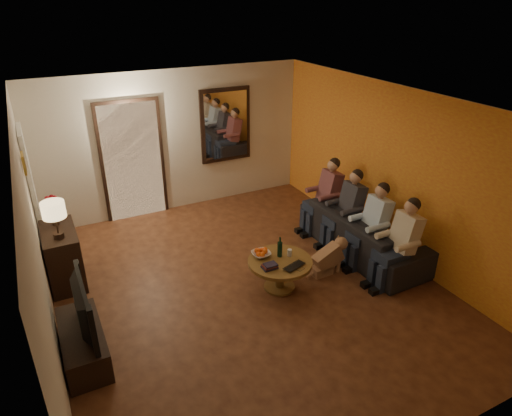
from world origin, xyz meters
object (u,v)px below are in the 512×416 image
person_b (372,228)px  dog (328,257)px  person_d (326,198)px  coffee_table (280,274)px  person_a (401,246)px  bowl (261,254)px  tv (76,309)px  sofa (363,233)px  laptop (297,268)px  wine_bottle (280,247)px  dresser (63,256)px  tv_stand (83,343)px  person_c (348,212)px  table_lamp (56,220)px

person_b → dog: 0.81m
person_d → coffee_table: bearing=-143.3°
person_a → person_d: same height
bowl → person_b: bearing=-8.2°
coffee_table → tv: bearing=-176.6°
sofa → bowl: sofa is taller
laptop → dog: bearing=4.2°
person_a → wine_bottle: (-1.52, 0.73, 0.01)m
tv → sofa: bearing=-84.4°
person_b → laptop: person_b is taller
sofa → bowl: size_ratio=8.86×
dresser → tv_stand: dresser is taller
person_a → person_c: (0.00, 1.20, 0.00)m
person_a → coffee_table: bearing=158.0°
person_d → person_a: bearing=-90.0°
bowl → laptop: (0.28, -0.50, -0.02)m
person_c → dog: size_ratio=2.14×
dog → person_b: bearing=-4.3°
tv_stand → coffee_table: bearing=3.4°
person_a → coffee_table: (-1.57, 0.63, -0.38)m
person_b → coffee_table: 1.61m
table_lamp → dresser: bearing=90.0°
dog → wine_bottle: size_ratio=1.81×
person_c → wine_bottle: 1.59m
tv_stand → coffee_table: coffee_table is taller
table_lamp → wine_bottle: (2.71, -1.22, -0.48)m
bowl → wine_bottle: (0.23, -0.12, 0.12)m
dresser → sofa: size_ratio=0.40×
tv_stand → tv: tv is taller
dresser → laptop: 3.30m
dresser → laptop: (2.76, -1.82, 0.05)m
person_d → coffee_table: person_d is taller
person_c → person_a: bearing=-90.0°
person_d → coffee_table: 1.99m
dresser → wine_bottle: (2.71, -1.44, 0.20)m
bowl → table_lamp: bearing=156.0°
table_lamp → coffee_table: size_ratio=0.60×
person_d → bowl: bearing=-151.5°
sofa → coffee_table: 1.69m
dresser → tv: (0.00, -1.70, 0.27)m
tv_stand → wine_bottle: size_ratio=3.63×
tv_stand → person_a: size_ratio=0.94×
laptop → table_lamp: bearing=132.3°
person_b → laptop: (-1.47, -0.25, -0.14)m
dog → bowl: 1.04m
person_b → wine_bottle: (-1.52, 0.13, 0.01)m
coffee_table → person_a: bearing=-22.0°
wine_bottle → laptop: 0.41m
bowl → wine_bottle: wine_bottle is taller
tv_stand → person_d: bearing=17.4°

